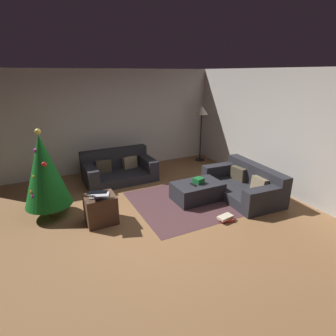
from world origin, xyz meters
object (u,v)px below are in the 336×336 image
at_px(christmas_tree, 44,171).
at_px(book_stack, 226,218).
at_px(tv_remote, 193,185).
at_px(couch_left, 118,169).
at_px(gift_box, 199,180).
at_px(corner_lamp, 202,114).
at_px(couch_right, 245,184).
at_px(laptop, 99,194).
at_px(side_table, 101,209).
at_px(ottoman, 197,191).

relative_size(christmas_tree, book_stack, 5.26).
bearing_deg(tv_remote, christmas_tree, 159.55).
distance_m(couch_left, gift_box, 2.19).
bearing_deg(corner_lamp, couch_right, -100.82).
xyz_separation_m(gift_box, tv_remote, (-0.15, -0.05, -0.04)).
bearing_deg(christmas_tree, couch_left, 36.04).
distance_m(gift_box, christmas_tree, 2.91).
height_order(couch_left, laptop, couch_left).
xyz_separation_m(couch_left, couch_right, (2.16, -2.13, -0.02)).
bearing_deg(christmas_tree, side_table, -40.26).
relative_size(gift_box, tv_remote, 1.14).
xyz_separation_m(christmas_tree, laptop, (0.76, -0.72, -0.31)).
relative_size(couch_right, gift_box, 9.71).
distance_m(gift_box, corner_lamp, 2.84).
xyz_separation_m(laptop, book_stack, (2.01, -0.89, -0.52)).
xyz_separation_m(gift_box, book_stack, (-0.02, -0.95, -0.37)).
height_order(couch_right, corner_lamp, corner_lamp).
distance_m(tv_remote, christmas_tree, 2.79).
bearing_deg(christmas_tree, tv_remote, -14.84).
xyz_separation_m(gift_box, christmas_tree, (-2.80, 0.66, 0.46)).
xyz_separation_m(tv_remote, book_stack, (0.12, -0.91, -0.33)).
bearing_deg(christmas_tree, laptop, -43.30).
xyz_separation_m(gift_box, side_table, (-2.02, -0.01, -0.17)).
bearing_deg(couch_left, corner_lamp, -173.15).
relative_size(couch_left, gift_box, 9.20).
bearing_deg(christmas_tree, ottoman, -13.09).
bearing_deg(ottoman, book_stack, -90.58).
relative_size(gift_box, corner_lamp, 0.11).
height_order(couch_left, corner_lamp, corner_lamp).
xyz_separation_m(tv_remote, laptop, (-1.89, -0.02, 0.19)).
distance_m(tv_remote, laptop, 1.90).
relative_size(couch_right, book_stack, 5.75).
xyz_separation_m(side_table, book_stack, (1.99, -0.95, -0.21)).
relative_size(couch_left, ottoman, 1.69).
xyz_separation_m(ottoman, laptop, (-2.02, -0.07, 0.39)).
relative_size(couch_right, christmas_tree, 1.09).
relative_size(couch_left, book_stack, 5.45).
height_order(gift_box, side_table, side_table).
height_order(gift_box, book_stack, gift_box).
xyz_separation_m(couch_right, christmas_tree, (-3.81, 0.93, 0.64)).
xyz_separation_m(ottoman, gift_box, (0.02, -0.01, 0.24)).
bearing_deg(book_stack, couch_right, 33.15).
bearing_deg(side_table, couch_left, 65.00).
height_order(gift_box, christmas_tree, christmas_tree).
relative_size(side_table, book_stack, 1.68).
bearing_deg(ottoman, laptop, -177.99).
height_order(christmas_tree, corner_lamp, christmas_tree).
relative_size(couch_right, ottoman, 1.78).
bearing_deg(book_stack, tv_remote, 97.85).
xyz_separation_m(side_table, corner_lamp, (3.51, 2.23, 1.12)).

